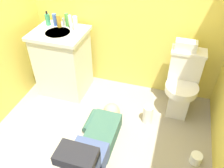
# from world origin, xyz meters

# --- Properties ---
(ground_plane) EXTENTS (2.78, 2.97, 0.04)m
(ground_plane) POSITION_xyz_m (0.00, 0.00, -0.02)
(ground_plane) COLOR gray
(toilet) EXTENTS (0.36, 0.46, 0.75)m
(toilet) POSITION_xyz_m (0.74, 0.70, 0.37)
(toilet) COLOR silver
(toilet) RESTS_ON ground_plane
(vanity_cabinet) EXTENTS (0.60, 0.52, 0.82)m
(vanity_cabinet) POSITION_xyz_m (-0.68, 0.66, 0.42)
(vanity_cabinet) COLOR beige
(vanity_cabinet) RESTS_ON ground_plane
(faucet) EXTENTS (0.02, 0.02, 0.10)m
(faucet) POSITION_xyz_m (-0.68, 0.80, 0.87)
(faucet) COLOR silver
(faucet) RESTS_ON vanity_cabinet
(person_plumber) EXTENTS (0.39, 1.06, 0.52)m
(person_plumber) POSITION_xyz_m (0.03, -0.19, 0.18)
(person_plumber) COLOR #33594C
(person_plumber) RESTS_ON ground_plane
(tissue_box) EXTENTS (0.22, 0.11, 0.10)m
(tissue_box) POSITION_xyz_m (0.70, 0.79, 0.80)
(tissue_box) COLOR silver
(tissue_box) RESTS_ON toilet
(soap_dispenser) EXTENTS (0.06, 0.06, 0.17)m
(soap_dispenser) POSITION_xyz_m (-0.87, 0.78, 0.89)
(soap_dispenser) COLOR #348D5C
(soap_dispenser) RESTS_ON vanity_cabinet
(bottle_blue) EXTENTS (0.05, 0.05, 0.14)m
(bottle_blue) POSITION_xyz_m (-0.79, 0.78, 0.89)
(bottle_blue) COLOR #4163BC
(bottle_blue) RESTS_ON vanity_cabinet
(bottle_amber) EXTENTS (0.05, 0.05, 0.14)m
(bottle_amber) POSITION_xyz_m (-0.73, 0.76, 0.89)
(bottle_amber) COLOR gold
(bottle_amber) RESTS_ON vanity_cabinet
(bottle_green) EXTENTS (0.05, 0.05, 0.15)m
(bottle_green) POSITION_xyz_m (-0.65, 0.81, 0.90)
(bottle_green) COLOR #50A346
(bottle_green) RESTS_ON vanity_cabinet
(bottle_white) EXTENTS (0.04, 0.04, 0.16)m
(bottle_white) POSITION_xyz_m (-0.58, 0.76, 0.90)
(bottle_white) COLOR white
(bottle_white) RESTS_ON vanity_cabinet
(bottle_clear) EXTENTS (0.06, 0.06, 0.17)m
(bottle_clear) POSITION_xyz_m (-0.50, 0.73, 0.90)
(bottle_clear) COLOR silver
(bottle_clear) RESTS_ON vanity_cabinet
(paper_towel_roll) EXTENTS (0.11, 0.11, 0.23)m
(paper_towel_roll) POSITION_xyz_m (0.44, 0.38, 0.11)
(paper_towel_roll) COLOR white
(paper_towel_roll) RESTS_ON ground_plane
(toilet_paper_roll) EXTENTS (0.11, 0.11, 0.10)m
(toilet_paper_roll) POSITION_xyz_m (0.98, 0.01, 0.05)
(toilet_paper_roll) COLOR white
(toilet_paper_roll) RESTS_ON ground_plane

